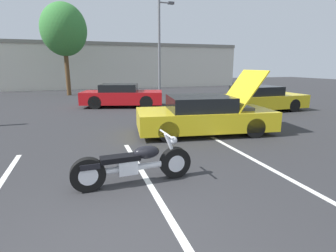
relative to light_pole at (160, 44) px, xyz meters
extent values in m
cube|color=white|center=(-4.68, -14.81, -3.76)|extent=(0.12, 5.49, 0.01)
cube|color=white|center=(-1.93, -14.81, -3.76)|extent=(0.12, 5.49, 0.01)
cube|color=beige|center=(-5.53, 8.74, -1.56)|extent=(32.00, 4.00, 4.40)
cube|color=gray|center=(-5.53, 8.74, 0.49)|extent=(32.00, 4.20, 0.30)
cylinder|color=slate|center=(-0.09, 0.00, -0.37)|extent=(0.18, 0.18, 6.78)
cylinder|color=slate|center=(0.36, 0.00, 2.86)|extent=(0.90, 0.10, 0.10)
cube|color=#4C4C51|center=(0.81, 0.00, 2.86)|extent=(0.44, 0.28, 0.16)
cylinder|color=brown|center=(-6.68, 2.27, -2.07)|extent=(0.32, 0.32, 3.38)
ellipsoid|color=#387F38|center=(-6.68, 2.27, 1.03)|extent=(3.28, 3.28, 3.77)
cylinder|color=black|center=(-4.09, -14.58, -3.45)|extent=(0.64, 0.19, 0.63)
cylinder|color=black|center=(-5.79, -14.66, -3.45)|extent=(0.64, 0.19, 0.63)
cylinder|color=silver|center=(-4.09, -14.58, -3.45)|extent=(0.35, 0.19, 0.35)
cylinder|color=silver|center=(-5.79, -14.66, -3.45)|extent=(0.35, 0.19, 0.35)
cylinder|color=silver|center=(-4.94, -14.62, -3.43)|extent=(1.45, 0.19, 0.12)
cube|color=silver|center=(-5.07, -14.63, -3.39)|extent=(0.37, 0.26, 0.28)
ellipsoid|color=black|center=(-4.69, -14.61, -3.15)|extent=(0.52, 0.30, 0.26)
cube|color=black|center=(-5.20, -14.63, -3.21)|extent=(0.74, 0.29, 0.10)
cube|color=black|center=(-5.75, -14.66, -3.27)|extent=(0.36, 0.24, 0.10)
cylinder|color=silver|center=(-4.18, -14.58, -3.13)|extent=(0.31, 0.08, 0.62)
cylinder|color=silver|center=(-4.28, -14.59, -2.83)|extent=(0.07, 0.70, 0.04)
sphere|color=silver|center=(-4.14, -14.58, -2.97)|extent=(0.16, 0.16, 0.16)
cylinder|color=silver|center=(-5.33, -14.53, -3.49)|extent=(1.11, 0.14, 0.09)
cube|color=yellow|center=(-1.93, -11.50, -3.28)|extent=(4.69, 2.53, 0.62)
cube|color=black|center=(-2.10, -11.47, -2.74)|extent=(2.24, 1.98, 0.46)
cylinder|color=black|center=(-0.68, -12.53, -3.44)|extent=(0.66, 0.31, 0.64)
cylinder|color=black|center=(-0.43, -10.87, -3.44)|extent=(0.66, 0.31, 0.64)
cylinder|color=black|center=(-3.42, -12.12, -3.44)|extent=(0.66, 0.31, 0.64)
cylinder|color=black|center=(-3.17, -10.47, -3.44)|extent=(0.66, 0.31, 0.64)
cube|color=yellow|center=(-0.67, -11.68, -2.33)|extent=(1.18, 1.86, 1.30)
cube|color=#4C4C51|center=(-0.71, -11.68, -3.01)|extent=(0.75, 1.12, 0.28)
cube|color=yellow|center=(2.63, -8.31, -3.27)|extent=(4.70, 1.85, 0.64)
cube|color=black|center=(2.44, -8.31, -2.74)|extent=(2.12, 1.65, 0.43)
cylinder|color=black|center=(4.08, -9.13, -3.44)|extent=(0.64, 0.22, 0.64)
cylinder|color=black|center=(4.09, -7.52, -3.44)|extent=(0.64, 0.22, 0.64)
cylinder|color=black|center=(1.17, -9.11, -3.44)|extent=(0.64, 0.22, 0.64)
cylinder|color=black|center=(1.18, -7.50, -3.44)|extent=(0.64, 0.22, 0.64)
cube|color=red|center=(-3.64, -4.79, -3.24)|extent=(4.66, 2.92, 0.66)
cube|color=black|center=(-3.81, -4.74, -2.71)|extent=(2.32, 2.07, 0.40)
cylinder|color=black|center=(-2.58, -5.91, -3.41)|extent=(0.73, 0.41, 0.70)
cylinder|color=black|center=(-2.14, -4.44, -3.41)|extent=(0.73, 0.41, 0.70)
cylinder|color=black|center=(-5.15, -5.14, -3.41)|extent=(0.73, 0.41, 0.70)
cylinder|color=black|center=(-4.71, -3.67, -3.41)|extent=(0.73, 0.41, 0.70)
camera|label=1|loc=(-5.81, -19.29, -1.52)|focal=28.00mm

